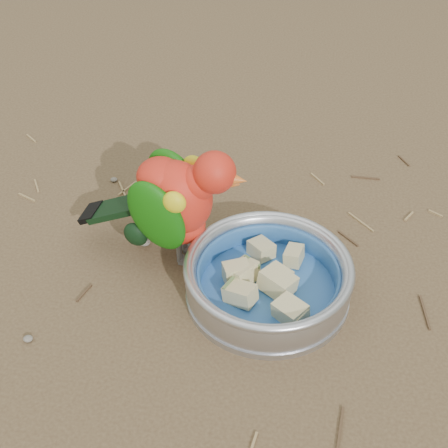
# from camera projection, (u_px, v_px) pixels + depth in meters

# --- Properties ---
(ground) EXTENTS (60.00, 60.00, 0.00)m
(ground) POSITION_uv_depth(u_px,v_px,m) (204.00, 295.00, 0.89)
(ground) COLOR brown
(food_bowl) EXTENTS (0.23, 0.23, 0.02)m
(food_bowl) POSITION_uv_depth(u_px,v_px,m) (267.00, 291.00, 0.88)
(food_bowl) COLOR #B2B2BA
(food_bowl) RESTS_ON ground
(bowl_wall) EXTENTS (0.23, 0.23, 0.04)m
(bowl_wall) POSITION_uv_depth(u_px,v_px,m) (268.00, 276.00, 0.86)
(bowl_wall) COLOR #B2B2BA
(bowl_wall) RESTS_ON food_bowl
(fruit_wedges) EXTENTS (0.14, 0.14, 0.03)m
(fruit_wedges) POSITION_uv_depth(u_px,v_px,m) (268.00, 279.00, 0.87)
(fruit_wedges) COLOR #C9BA83
(fruit_wedges) RESTS_ON food_bowl
(lory_parrot) EXTENTS (0.24, 0.13, 0.19)m
(lory_parrot) POSITION_uv_depth(u_px,v_px,m) (177.00, 207.00, 0.89)
(lory_parrot) COLOR red
(lory_parrot) RESTS_ON ground
(ground_debris) EXTENTS (0.90, 0.80, 0.01)m
(ground_debris) POSITION_uv_depth(u_px,v_px,m) (201.00, 282.00, 0.90)
(ground_debris) COLOR olive
(ground_debris) RESTS_ON ground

